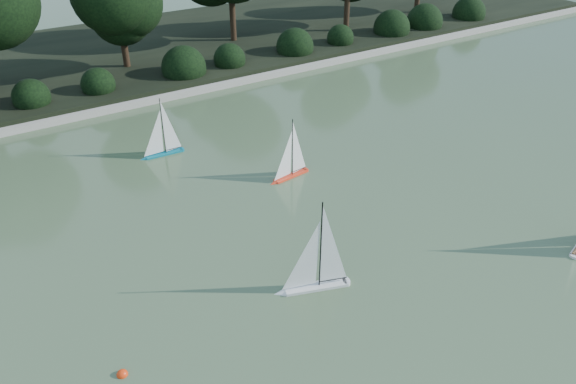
{
  "coord_description": "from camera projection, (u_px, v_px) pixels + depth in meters",
  "views": [
    {
      "loc": [
        -3.67,
        -5.16,
        5.95
      ],
      "look_at": [
        0.88,
        2.07,
        0.7
      ],
      "focal_mm": 35.0,
      "sensor_mm": 36.0,
      "label": 1
    }
  ],
  "objects": [
    {
      "name": "sailboat_white_a",
      "position": [
        311.0,
        275.0,
        8.73
      ],
      "size": [
        1.23,
        0.57,
        1.71
      ],
      "color": "silver",
      "rests_on": "ground"
    },
    {
      "name": "sailboat_orange",
      "position": [
        288.0,
        169.0,
        11.74
      ],
      "size": [
        1.02,
        0.28,
        1.39
      ],
      "color": "#F8391B",
      "rests_on": "ground"
    },
    {
      "name": "shrub_hedge",
      "position": [
        109.0,
        83.0,
        15.4
      ],
      "size": [
        29.1,
        1.1,
        1.1
      ],
      "color": "black",
      "rests_on": "ground"
    },
    {
      "name": "pond_coping",
      "position": [
        121.0,
        106.0,
        14.94
      ],
      "size": [
        40.0,
        0.35,
        0.18
      ],
      "primitive_type": "cube",
      "color": "gray",
      "rests_on": "ground"
    },
    {
      "name": "sailboat_teal",
      "position": [
        160.0,
        146.0,
        12.6
      ],
      "size": [
        1.05,
        0.22,
        1.44
      ],
      "color": "#0B6D82",
      "rests_on": "ground"
    },
    {
      "name": "race_buoy",
      "position": [
        122.0,
        375.0,
        7.42
      ],
      "size": [
        0.15,
        0.15,
        0.15
      ],
      "primitive_type": "sphere",
      "color": "red",
      "rests_on": "ground"
    },
    {
      "name": "ground",
      "position": [
        311.0,
        308.0,
        8.5
      ],
      "size": [
        80.0,
        80.0,
        0.0
      ],
      "primitive_type": "plane",
      "color": "#314529",
      "rests_on": "ground"
    },
    {
      "name": "far_bank",
      "position": [
        81.0,
        62.0,
        17.79
      ],
      "size": [
        40.0,
        8.0,
        0.3
      ],
      "primitive_type": "cube",
      "color": "black",
      "rests_on": "ground"
    }
  ]
}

